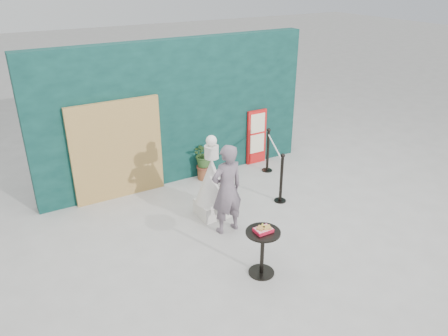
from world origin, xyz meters
TOP-DOWN VIEW (x-y plane):
  - ground at (0.00, 0.00)m, footprint 60.00×60.00m
  - back_wall at (0.00, 3.15)m, footprint 6.00×0.30m
  - bamboo_fence at (-1.40, 2.94)m, footprint 1.80×0.08m
  - woman at (-0.20, 0.77)m, footprint 0.61×0.42m
  - menu_board at (1.90, 2.95)m, footprint 0.50×0.07m
  - statue at (-0.16, 1.36)m, footprint 0.62×0.62m
  - cafe_table at (-0.34, -0.53)m, footprint 0.52×0.52m
  - food_basket at (-0.34, -0.53)m, footprint 0.26×0.19m
  - planter at (0.44, 2.81)m, footprint 0.51×0.44m
  - stanchion_barrier at (1.56, 1.79)m, footprint 0.84×1.54m

SIDE VIEW (x-z plane):
  - ground at x=0.00m, z-range 0.00..0.00m
  - stanchion_barrier at x=1.56m, z-range -0.02..1.01m
  - cafe_table at x=-0.34m, z-range 0.12..0.87m
  - planter at x=0.44m, z-range 0.07..0.94m
  - menu_board at x=1.90m, z-range 0.00..1.30m
  - statue at x=-0.16m, z-range -0.15..1.45m
  - food_basket at x=-0.34m, z-range 0.73..0.84m
  - woman at x=-0.20m, z-range 0.00..1.64m
  - bamboo_fence at x=-1.40m, z-range 0.00..2.00m
  - back_wall at x=0.00m, z-range 0.00..3.00m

